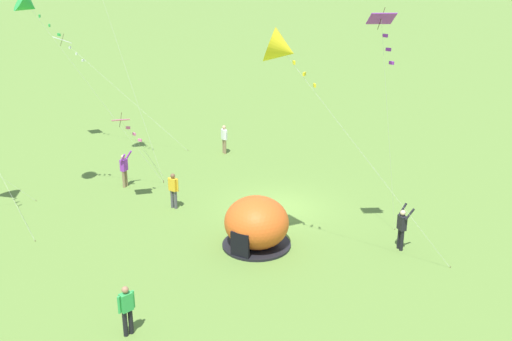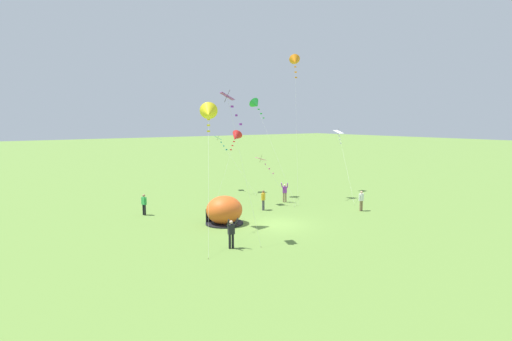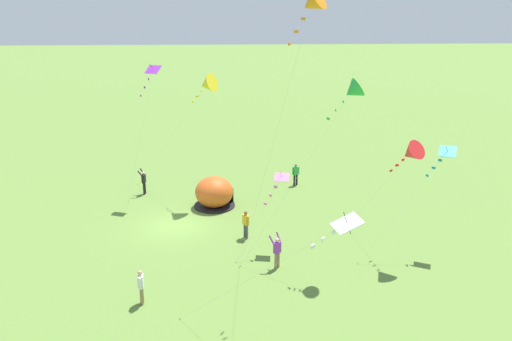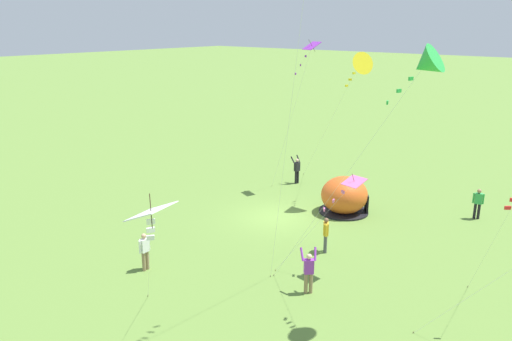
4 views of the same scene
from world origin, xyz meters
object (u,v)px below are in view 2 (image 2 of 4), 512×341
(person_arms_raised, at_px, (231,232))
(kite_purple, at_px, (229,102))
(kite_green, at_px, (256,104))
(kite_pink, at_px, (263,161))
(kite_red, at_px, (236,137))
(kite_orange, at_px, (295,61))
(popup_tent, at_px, (224,211))
(person_strolling, at_px, (263,199))
(person_center_field, at_px, (144,203))
(kite_yellow, at_px, (209,113))
(person_flying_kite, at_px, (285,192))
(person_near_tent, at_px, (361,200))
(kite_teal, at_px, (220,140))
(kite_white, at_px, (339,134))

(person_arms_raised, bearing_deg, kite_purple, 60.97)
(person_arms_raised, xyz_separation_m, kite_green, (10.58, 12.28, 8.17))
(kite_pink, bearing_deg, kite_red, 78.11)
(kite_green, xyz_separation_m, kite_orange, (2.71, -2.58, 4.06))
(kite_red, height_order, kite_orange, kite_orange)
(popup_tent, distance_m, kite_purple, 8.97)
(person_strolling, xyz_separation_m, kite_orange, (5.60, 2.56, 12.26))
(kite_green, bearing_deg, person_center_field, -175.21)
(person_arms_raised, relative_size, kite_yellow, 0.21)
(person_center_field, bearing_deg, person_flying_kite, -11.94)
(kite_red, height_order, kite_purple, kite_purple)
(person_near_tent, relative_size, person_flying_kite, 0.91)
(kite_green, xyz_separation_m, kite_yellow, (-9.33, -7.44, -1.02))
(kite_red, bearing_deg, person_flying_kite, -82.35)
(person_flying_kite, bearing_deg, kite_green, 101.26)
(kite_yellow, bearing_deg, kite_teal, 56.89)
(popup_tent, distance_m, person_arms_raised, 5.81)
(kite_white, bearing_deg, kite_yellow, -164.88)
(popup_tent, xyz_separation_m, person_arms_raised, (-2.63, -5.18, 0.00))
(person_arms_raised, distance_m, kite_green, 18.16)
(person_center_field, xyz_separation_m, kite_purple, (1.88, -10.15, 7.80))
(popup_tent, relative_size, kite_green, 0.29)
(kite_white, height_order, kite_orange, kite_orange)
(person_arms_raised, height_order, person_strolling, person_arms_raised)
(popup_tent, xyz_separation_m, person_near_tent, (11.64, -3.09, -0.03))
(kite_orange, bearing_deg, person_near_tent, -82.69)
(person_flying_kite, xyz_separation_m, person_center_field, (-12.54, 2.65, -0.03))
(kite_purple, bearing_deg, person_arms_raised, -119.03)
(person_center_field, relative_size, kite_yellow, 0.19)
(person_arms_raised, height_order, person_center_field, person_arms_raised)
(person_near_tent, height_order, kite_yellow, kite_yellow)
(person_arms_raised, relative_size, kite_orange, 0.14)
(kite_red, height_order, kite_yellow, kite_yellow)
(kite_white, xyz_separation_m, kite_yellow, (-18.47, -4.99, 1.97))
(person_arms_raised, distance_m, kite_orange, 20.50)
(kite_teal, bearing_deg, person_near_tent, -73.48)
(person_near_tent, xyz_separation_m, person_center_field, (-15.51, 9.21, 0.00))
(person_strolling, height_order, kite_purple, kite_purple)
(person_arms_raised, height_order, kite_yellow, kite_yellow)
(kite_red, xyz_separation_m, kite_purple, (-9.73, -14.44, 2.85))
(person_center_field, xyz_separation_m, kite_white, (20.96, -1.46, 5.21))
(popup_tent, distance_m, person_flying_kite, 9.34)
(kite_pink, distance_m, kite_yellow, 9.69)
(person_arms_raised, distance_m, kite_red, 19.36)
(person_near_tent, distance_m, kite_pink, 9.16)
(person_strolling, distance_m, kite_red, 10.14)
(kite_purple, bearing_deg, kite_pink, 43.05)
(popup_tent, relative_size, person_strolling, 1.63)
(kite_orange, bearing_deg, person_flying_kite, -151.93)
(person_flying_kite, bearing_deg, kite_orange, 28.07)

